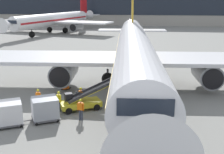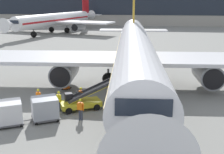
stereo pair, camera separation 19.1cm
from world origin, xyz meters
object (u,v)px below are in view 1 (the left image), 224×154
(ground_crew_by_loader, at_px, (38,97))
(distant_airplane, at_px, (55,20))
(safety_cone_engine_keepout, at_px, (67,85))
(belt_loader, at_px, (84,100))
(parked_airplane, at_px, (135,54))
(safety_cone_wingtip, at_px, (65,86))
(ground_crew_marshaller, at_px, (59,100))
(baggage_cart_second, at_px, (8,113))
(ground_crew_by_carts, at_px, (81,108))
(baggage_cart_lead, at_px, (45,108))
(ground_crew_wingwalker, at_px, (81,96))

(ground_crew_by_loader, distance_m, distant_airplane, 56.87)
(safety_cone_engine_keepout, bearing_deg, belt_loader, -61.22)
(parked_airplane, bearing_deg, safety_cone_wingtip, -167.39)
(safety_cone_engine_keepout, xyz_separation_m, distant_airplane, (-16.57, 48.68, 3.14))
(belt_loader, bearing_deg, ground_crew_marshaller, -156.60)
(ground_crew_by_loader, bearing_deg, belt_loader, 6.59)
(ground_crew_marshaller, xyz_separation_m, safety_cone_wingtip, (-1.26, 6.00, -0.65))
(belt_loader, relative_size, safety_cone_wingtip, 7.58)
(baggage_cart_second, bearing_deg, ground_crew_by_carts, 17.09)
(ground_crew_by_carts, bearing_deg, baggage_cart_lead, -172.89)
(baggage_cart_lead, distance_m, ground_crew_by_loader, 2.73)
(baggage_cart_lead, relative_size, safety_cone_wingtip, 3.90)
(baggage_cart_lead, distance_m, ground_crew_marshaller, 2.02)
(ground_crew_by_carts, bearing_deg, belt_loader, 97.24)
(baggage_cart_second, height_order, safety_cone_wingtip, baggage_cart_second)
(safety_cone_wingtip, bearing_deg, distant_airplane, 108.53)
(belt_loader, relative_size, baggage_cart_lead, 1.95)
(baggage_cart_lead, distance_m, ground_crew_wingwalker, 3.86)
(ground_crew_by_carts, xyz_separation_m, ground_crew_marshaller, (-2.21, 1.61, 0.00))
(safety_cone_engine_keepout, distance_m, safety_cone_wingtip, 0.33)
(ground_crew_by_carts, bearing_deg, safety_cone_engine_keepout, 112.74)
(parked_airplane, xyz_separation_m, safety_cone_engine_keepout, (-6.97, -1.31, -3.20))
(ground_crew_marshaller, height_order, safety_cone_wingtip, ground_crew_marshaller)
(baggage_cart_lead, distance_m, safety_cone_wingtip, 8.02)
(ground_crew_marshaller, distance_m, ground_crew_wingwalker, 2.03)
(parked_airplane, height_order, safety_cone_engine_keepout, parked_airplane)
(ground_crew_by_carts, xyz_separation_m, safety_cone_wingtip, (-3.47, 7.62, -0.65))
(safety_cone_wingtip, bearing_deg, belt_loader, -58.64)
(safety_cone_engine_keepout, relative_size, distant_airplane, 0.02)
(belt_loader, bearing_deg, baggage_cart_second, -140.05)
(baggage_cart_second, bearing_deg, distant_airplane, 104.28)
(parked_airplane, height_order, baggage_cart_lead, parked_airplane)
(ground_crew_by_carts, relative_size, ground_crew_wingwalker, 1.00)
(ground_crew_marshaller, height_order, distant_airplane, distant_airplane)
(belt_loader, bearing_deg, safety_cone_engine_keepout, 118.78)
(baggage_cart_second, height_order, ground_crew_wingwalker, baggage_cart_second)
(belt_loader, height_order, ground_crew_by_loader, belt_loader)
(ground_crew_by_loader, bearing_deg, baggage_cart_lead, -58.90)
(parked_airplane, distance_m, safety_cone_engine_keepout, 7.78)
(baggage_cart_second, height_order, distant_airplane, distant_airplane)
(safety_cone_engine_keepout, bearing_deg, distant_airplane, 108.80)
(belt_loader, relative_size, ground_crew_marshaller, 3.09)
(ground_crew_by_carts, distance_m, safety_cone_wingtip, 8.39)
(ground_crew_marshaller, bearing_deg, distant_airplane, 107.82)
(baggage_cart_second, height_order, safety_cone_engine_keepout, baggage_cart_second)
(baggage_cart_second, relative_size, ground_crew_wingwalker, 1.59)
(ground_crew_by_loader, xyz_separation_m, distant_airplane, (-15.75, 54.58, 2.54))
(baggage_cart_lead, xyz_separation_m, ground_crew_marshaller, (0.51, 1.95, -0.00))
(ground_crew_by_carts, distance_m, ground_crew_marshaller, 2.74)
(baggage_cart_lead, height_order, ground_crew_by_loader, baggage_cart_lead)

